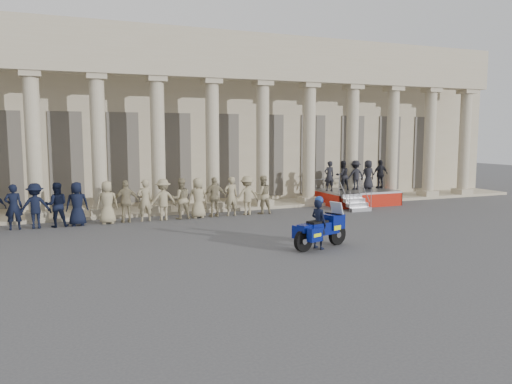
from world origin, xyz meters
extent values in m
plane|color=#424245|center=(0.00, 0.00, 0.00)|extent=(90.00, 90.00, 0.00)
cube|color=tan|center=(0.00, 15.00, 4.50)|extent=(40.00, 10.00, 9.00)
cube|color=tan|center=(0.00, 8.80, 0.07)|extent=(40.00, 2.60, 0.15)
cube|color=tan|center=(0.00, 8.00, 6.79)|extent=(35.80, 1.00, 1.00)
cube|color=tan|center=(0.00, 8.00, 7.89)|extent=(35.80, 1.00, 1.20)
cube|color=tan|center=(-6.50, 8.00, 0.30)|extent=(0.90, 0.90, 0.30)
cylinder|color=tan|center=(-6.50, 8.00, 3.25)|extent=(0.64, 0.64, 5.60)
cube|color=tan|center=(-6.50, 8.00, 6.17)|extent=(0.85, 0.85, 0.24)
cube|color=tan|center=(-3.90, 8.00, 0.30)|extent=(0.90, 0.90, 0.30)
cylinder|color=tan|center=(-3.90, 8.00, 3.25)|extent=(0.64, 0.64, 5.60)
cube|color=tan|center=(-3.90, 8.00, 6.17)|extent=(0.85, 0.85, 0.24)
cube|color=tan|center=(-1.30, 8.00, 0.30)|extent=(0.90, 0.90, 0.30)
cylinder|color=tan|center=(-1.30, 8.00, 3.25)|extent=(0.64, 0.64, 5.60)
cube|color=tan|center=(-1.30, 8.00, 6.17)|extent=(0.85, 0.85, 0.24)
cube|color=tan|center=(1.30, 8.00, 0.30)|extent=(0.90, 0.90, 0.30)
cylinder|color=tan|center=(1.30, 8.00, 3.25)|extent=(0.64, 0.64, 5.60)
cube|color=tan|center=(1.30, 8.00, 6.17)|extent=(0.85, 0.85, 0.24)
cube|color=tan|center=(3.90, 8.00, 0.30)|extent=(0.90, 0.90, 0.30)
cylinder|color=tan|center=(3.90, 8.00, 3.25)|extent=(0.64, 0.64, 5.60)
cube|color=tan|center=(3.90, 8.00, 6.17)|extent=(0.85, 0.85, 0.24)
cube|color=tan|center=(6.50, 8.00, 0.30)|extent=(0.90, 0.90, 0.30)
cylinder|color=tan|center=(6.50, 8.00, 3.25)|extent=(0.64, 0.64, 5.60)
cube|color=tan|center=(6.50, 8.00, 6.17)|extent=(0.85, 0.85, 0.24)
cube|color=tan|center=(9.10, 8.00, 0.30)|extent=(0.90, 0.90, 0.30)
cylinder|color=tan|center=(9.10, 8.00, 3.25)|extent=(0.64, 0.64, 5.60)
cube|color=tan|center=(9.10, 8.00, 6.17)|extent=(0.85, 0.85, 0.24)
cube|color=tan|center=(11.70, 8.00, 0.30)|extent=(0.90, 0.90, 0.30)
cylinder|color=tan|center=(11.70, 8.00, 3.25)|extent=(0.64, 0.64, 5.60)
cube|color=tan|center=(11.70, 8.00, 6.17)|extent=(0.85, 0.85, 0.24)
cube|color=tan|center=(14.30, 8.00, 0.30)|extent=(0.90, 0.90, 0.30)
cylinder|color=tan|center=(14.30, 8.00, 3.25)|extent=(0.64, 0.64, 5.60)
cube|color=tan|center=(14.30, 8.00, 6.17)|extent=(0.85, 0.85, 0.24)
cube|color=tan|center=(16.90, 8.00, 0.30)|extent=(0.90, 0.90, 0.30)
cylinder|color=tan|center=(16.90, 8.00, 3.25)|extent=(0.64, 0.64, 5.60)
cube|color=tan|center=(16.90, 8.00, 6.17)|extent=(0.85, 0.85, 0.24)
cube|color=black|center=(-7.80, 10.02, 2.55)|extent=(1.30, 0.12, 4.20)
cube|color=black|center=(-5.20, 10.02, 2.55)|extent=(1.30, 0.12, 4.20)
cube|color=black|center=(-2.60, 10.02, 2.55)|extent=(1.30, 0.12, 4.20)
cube|color=black|center=(0.00, 10.02, 2.55)|extent=(1.30, 0.12, 4.20)
cube|color=black|center=(2.60, 10.02, 2.55)|extent=(1.30, 0.12, 4.20)
cube|color=black|center=(5.20, 10.02, 2.55)|extent=(1.30, 0.12, 4.20)
cube|color=black|center=(7.80, 10.02, 2.55)|extent=(1.30, 0.12, 4.20)
cube|color=black|center=(10.40, 10.02, 2.55)|extent=(1.30, 0.12, 4.20)
cube|color=black|center=(13.00, 10.02, 2.55)|extent=(1.30, 0.12, 4.20)
cube|color=black|center=(15.60, 10.02, 2.55)|extent=(1.30, 0.12, 4.20)
imported|color=black|center=(-7.27, 6.35, 0.90)|extent=(0.65, 0.43, 1.79)
imported|color=black|center=(-6.50, 6.35, 0.90)|extent=(1.16, 0.67, 1.79)
imported|color=black|center=(-5.72, 6.35, 0.90)|extent=(0.87, 0.68, 1.79)
imported|color=black|center=(-4.95, 6.35, 0.90)|extent=(0.88, 0.57, 1.79)
imported|color=gray|center=(-3.77, 6.35, 0.90)|extent=(0.88, 0.57, 1.79)
imported|color=gray|center=(-3.00, 6.35, 0.90)|extent=(1.05, 0.44, 1.79)
imported|color=gray|center=(-2.22, 6.35, 0.90)|extent=(0.65, 0.43, 1.79)
imported|color=gray|center=(-1.44, 6.35, 0.90)|extent=(1.16, 0.67, 1.79)
imported|color=gray|center=(-0.67, 6.35, 0.90)|extent=(0.87, 0.68, 1.79)
imported|color=gray|center=(0.11, 6.35, 0.90)|extent=(0.88, 0.57, 1.79)
imported|color=gray|center=(0.88, 6.35, 0.90)|extent=(1.05, 0.44, 1.79)
imported|color=gray|center=(1.66, 6.35, 0.90)|extent=(0.65, 0.43, 1.79)
imported|color=gray|center=(2.43, 6.35, 0.90)|extent=(1.16, 0.67, 1.79)
imported|color=gray|center=(3.21, 6.35, 0.90)|extent=(0.87, 0.68, 1.79)
cube|color=gray|center=(9.12, 7.45, 0.71)|extent=(3.77, 2.70, 0.10)
cube|color=#A1190C|center=(9.12, 6.12, 0.33)|extent=(3.77, 0.04, 0.66)
cube|color=#A1190C|center=(7.26, 7.45, 0.33)|extent=(0.04, 2.70, 0.66)
cube|color=#A1190C|center=(10.99, 7.45, 0.33)|extent=(0.04, 2.70, 0.66)
cube|color=gray|center=(7.84, 5.20, 0.10)|extent=(1.10, 0.28, 0.19)
cube|color=gray|center=(7.84, 5.48, 0.29)|extent=(1.10, 0.28, 0.19)
cube|color=gray|center=(7.84, 5.76, 0.48)|extent=(1.10, 0.28, 0.19)
cube|color=gray|center=(7.84, 6.04, 0.67)|extent=(1.10, 0.28, 0.19)
cylinder|color=gray|center=(9.12, 8.75, 1.26)|extent=(3.77, 0.04, 0.04)
imported|color=black|center=(7.52, 7.65, 1.54)|extent=(0.57, 0.37, 1.55)
imported|color=black|center=(8.32, 7.65, 1.54)|extent=(0.75, 0.59, 1.55)
imported|color=black|center=(9.12, 7.65, 1.54)|extent=(1.00, 0.58, 1.55)
imported|color=black|center=(9.92, 7.65, 1.54)|extent=(0.76, 0.49, 1.55)
imported|color=black|center=(10.72, 7.65, 1.54)|extent=(0.91, 0.38, 1.55)
cylinder|color=black|center=(2.99, -0.66, 0.35)|extent=(0.71, 0.35, 0.70)
cylinder|color=black|center=(1.47, -1.12, 0.35)|extent=(0.71, 0.35, 0.70)
cube|color=navy|center=(2.28, -0.87, 0.66)|extent=(1.29, 0.78, 0.40)
cube|color=navy|center=(2.79, -0.72, 0.83)|extent=(0.72, 0.70, 0.48)
cube|color=silver|center=(2.79, -0.72, 0.58)|extent=(0.32, 0.37, 0.13)
cube|color=#B2BFCC|center=(2.96, -0.67, 1.19)|extent=(0.35, 0.53, 0.57)
cube|color=black|center=(2.08, -0.94, 0.87)|extent=(0.76, 0.55, 0.11)
cube|color=navy|center=(1.52, -1.11, 0.74)|extent=(0.46, 0.45, 0.23)
cube|color=navy|center=(1.72, -1.40, 0.58)|extent=(0.52, 0.36, 0.42)
cube|color=#D7E90C|center=(1.72, -1.40, 0.58)|extent=(0.38, 0.34, 0.11)
cube|color=navy|center=(1.52, -0.75, 0.58)|extent=(0.52, 0.36, 0.42)
cube|color=#D7E90C|center=(1.52, -0.75, 0.58)|extent=(0.38, 0.34, 0.11)
cylinder|color=silver|center=(1.70, -0.79, 0.32)|extent=(0.64, 0.29, 0.11)
cylinder|color=black|center=(2.79, -0.72, 1.08)|extent=(0.25, 0.72, 0.04)
imported|color=black|center=(2.13, -0.92, 0.82)|extent=(0.55, 0.68, 1.63)
sphere|color=navy|center=(2.13, -0.92, 1.58)|extent=(0.28, 0.28, 0.28)
camera|label=1|loc=(-5.72, -14.90, 3.71)|focal=35.00mm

